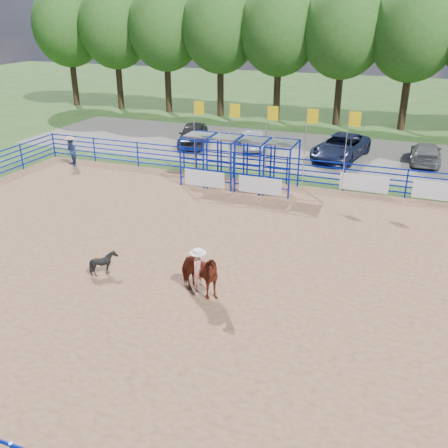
% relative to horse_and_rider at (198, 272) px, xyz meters
% --- Properties ---
extents(ground, '(120.00, 120.00, 0.00)m').
position_rel_horse_and_rider_xyz_m(ground, '(-0.13, 1.98, -0.88)').
color(ground, '#395B24').
rests_on(ground, ground).
extents(arena_dirt, '(30.00, 20.00, 0.02)m').
position_rel_horse_and_rider_xyz_m(arena_dirt, '(-0.13, 1.98, -0.87)').
color(arena_dirt, '#996C4C').
rests_on(arena_dirt, ground).
extents(gravel_strip, '(40.00, 10.00, 0.01)m').
position_rel_horse_and_rider_xyz_m(gravel_strip, '(-0.13, 18.98, -0.87)').
color(gravel_strip, slate).
rests_on(gravel_strip, ground).
extents(horse_and_rider, '(2.06, 1.46, 2.26)m').
position_rel_horse_and_rider_xyz_m(horse_and_rider, '(0.00, 0.00, 0.00)').
color(horse_and_rider, maroon).
rests_on(horse_and_rider, arena_dirt).
extents(calf, '(0.82, 0.74, 0.88)m').
position_rel_horse_and_rider_xyz_m(calf, '(-3.65, 0.09, -0.42)').
color(calf, black).
rests_on(calf, arena_dirt).
extents(spectator_cowboy, '(1.02, 0.99, 1.71)m').
position_rel_horse_and_rider_xyz_m(spectator_cowboy, '(-12.86, 10.71, 0.01)').
color(spectator_cowboy, navy).
rests_on(spectator_cowboy, arena_dirt).
extents(car_a, '(2.97, 4.73, 1.50)m').
position_rel_horse_and_rider_xyz_m(car_a, '(-8.11, 17.68, -0.12)').
color(car_a, black).
rests_on(car_a, gravel_strip).
extents(car_b, '(2.62, 4.05, 1.26)m').
position_rel_horse_and_rider_xyz_m(car_b, '(-4.16, 18.32, -0.24)').
color(car_b, gray).
rests_on(car_b, gravel_strip).
extents(car_c, '(3.42, 5.72, 1.49)m').
position_rel_horse_and_rider_xyz_m(car_c, '(1.76, 17.96, -0.12)').
color(car_c, '#161B37').
rests_on(car_c, gravel_strip).
extents(car_d, '(1.76, 4.28, 1.24)m').
position_rel_horse_and_rider_xyz_m(car_d, '(6.71, 18.80, -0.25)').
color(car_d, '#565659').
rests_on(car_d, gravel_strip).
extents(perimeter_fence, '(30.10, 20.10, 1.50)m').
position_rel_horse_and_rider_xyz_m(perimeter_fence, '(-0.13, 1.98, -0.13)').
color(perimeter_fence, '#081CB4').
rests_on(perimeter_fence, ground).
extents(chute_assembly, '(19.32, 2.41, 4.20)m').
position_rel_horse_and_rider_xyz_m(chute_assembly, '(-2.03, 10.82, 0.38)').
color(chute_assembly, '#081CB4').
rests_on(chute_assembly, ground).
extents(treeline, '(56.40, 6.40, 11.24)m').
position_rel_horse_and_rider_xyz_m(treeline, '(-0.13, 27.98, 6.66)').
color(treeline, '#3F2B19').
rests_on(treeline, ground).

